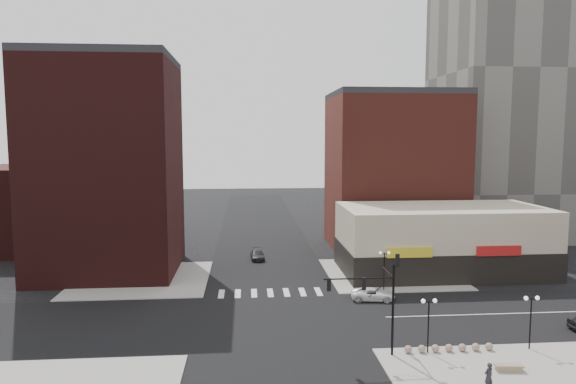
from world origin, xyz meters
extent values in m
plane|color=black|center=(0.00, 0.00, 0.00)|extent=(240.00, 240.00, 0.00)
cube|color=black|center=(0.00, 0.00, 0.01)|extent=(200.00, 14.00, 0.02)
cube|color=black|center=(0.00, 0.00, 0.01)|extent=(14.00, 200.00, 0.02)
cube|color=gray|center=(-14.50, 14.50, 0.06)|extent=(15.00, 15.00, 0.12)
cube|color=gray|center=(14.50, 14.50, 0.06)|extent=(15.00, 15.00, 0.12)
cube|color=#331110|center=(-19.00, 18.50, 12.50)|extent=(16.00, 15.00, 25.00)
cube|color=#331110|center=(-32.00, 34.00, 6.00)|extent=(20.00, 18.00, 12.00)
cube|color=maroon|center=(19.00, 29.50, 11.00)|extent=(18.00, 15.00, 22.00)
cube|color=#47443F|center=(60.00, 56.00, 41.00)|extent=(18.00, 18.00, 82.00)
cube|color=#BBB395|center=(21.00, 15.00, 4.00)|extent=(24.00, 12.00, 8.00)
cube|color=black|center=(21.00, 15.00, 1.70)|extent=(24.20, 12.20, 3.40)
cylinder|color=black|center=(8.20, -8.20, 3.50)|extent=(0.18, 0.18, 7.00)
cylinder|color=black|center=(5.60, -8.20, 6.00)|extent=(5.20, 0.11, 0.11)
cylinder|color=black|center=(7.20, -8.20, 5.30)|extent=(1.72, 0.06, 1.46)
cylinder|color=black|center=(8.20, -6.70, 6.00)|extent=(0.11, 3.00, 0.11)
cube|color=black|center=(3.40, -8.20, 5.60)|extent=(0.28, 0.18, 0.95)
sphere|color=red|center=(3.40, -8.20, 5.90)|extent=(0.16, 0.16, 0.16)
cube|color=black|center=(6.00, -8.20, 5.60)|extent=(0.28, 0.18, 0.95)
sphere|color=red|center=(6.00, -8.20, 5.90)|extent=(0.16, 0.16, 0.16)
cube|color=black|center=(8.20, -5.40, 5.60)|extent=(0.18, 0.28, 0.95)
sphere|color=red|center=(8.20, -5.40, 5.90)|extent=(0.16, 0.16, 0.16)
cube|color=black|center=(8.45, -8.20, 7.30)|extent=(0.28, 0.18, 0.95)
sphere|color=red|center=(8.45, -8.20, 7.60)|extent=(0.16, 0.16, 0.16)
cylinder|color=black|center=(11.00, -8.00, 2.12)|extent=(0.11, 0.11, 4.00)
cylinder|color=black|center=(11.00, -8.00, 4.02)|extent=(0.90, 0.06, 0.06)
sphere|color=white|center=(10.55, -8.00, 4.12)|extent=(0.32, 0.32, 0.32)
sphere|color=white|center=(11.45, -8.00, 4.12)|extent=(0.32, 0.32, 0.32)
cylinder|color=black|center=(19.00, -8.00, 2.12)|extent=(0.11, 0.11, 4.00)
cylinder|color=black|center=(19.00, -8.00, 4.02)|extent=(0.90, 0.06, 0.06)
sphere|color=white|center=(18.55, -8.00, 4.12)|extent=(0.32, 0.32, 0.32)
sphere|color=white|center=(19.45, -8.00, 4.12)|extent=(0.32, 0.32, 0.32)
cylinder|color=black|center=(12.00, 8.00, 2.12)|extent=(0.11, 0.11, 4.00)
cylinder|color=black|center=(12.00, 8.00, 4.02)|extent=(0.90, 0.06, 0.06)
sphere|color=white|center=(11.55, 8.00, 4.12)|extent=(0.32, 0.32, 0.32)
sphere|color=white|center=(12.45, 8.00, 4.12)|extent=(0.32, 0.32, 0.32)
sphere|color=#8B7060|center=(9.50, -8.00, 0.41)|extent=(0.57, 0.57, 0.57)
sphere|color=#8B7060|center=(10.55, -8.00, 0.41)|extent=(0.57, 0.57, 0.57)
sphere|color=#8B7060|center=(11.60, -8.00, 0.41)|extent=(0.57, 0.57, 0.57)
sphere|color=#8B7060|center=(12.65, -8.00, 0.41)|extent=(0.57, 0.57, 0.57)
sphere|color=#8B7060|center=(13.70, -8.00, 0.41)|extent=(0.57, 0.57, 0.57)
sphere|color=#8B7060|center=(14.75, -8.00, 0.41)|extent=(0.57, 0.57, 0.57)
sphere|color=#8B7060|center=(15.80, -8.00, 0.41)|extent=(0.57, 0.57, 0.57)
imported|color=white|center=(10.07, 4.97, 0.61)|extent=(4.61, 2.59, 1.22)
imported|color=black|center=(-1.10, 23.24, 0.62)|extent=(1.93, 4.36, 1.24)
imported|color=#252329|center=(12.79, -14.04, 1.05)|extent=(0.79, 0.65, 1.86)
cube|color=gray|center=(15.53, -11.47, 0.28)|extent=(1.79, 0.69, 0.33)
cube|color=gray|center=(15.53, -11.47, 0.51)|extent=(2.02, 0.82, 0.13)
camera|label=1|loc=(-2.55, -44.16, 16.24)|focal=32.00mm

